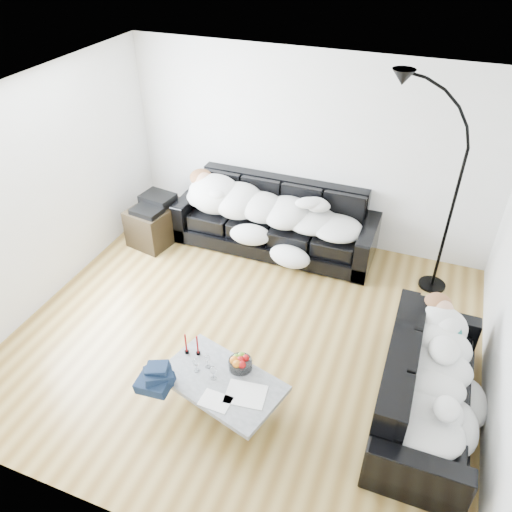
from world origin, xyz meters
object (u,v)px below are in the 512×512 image
(floor_lamp, at_px, (452,208))
(sofa_back, at_px, (275,218))
(wine_glass_a, at_px, (207,361))
(wine_glass_c, at_px, (213,373))
(sleeper_back, at_px, (274,207))
(wine_glass_b, at_px, (196,365))
(sleeper_right, at_px, (435,368))
(shoes, at_px, (407,431))
(sofa_right, at_px, (429,385))
(av_cabinet, at_px, (157,223))
(candle_right, at_px, (197,345))
(coffee_table, at_px, (222,392))
(fruit_bowl, at_px, (240,362))
(stereo, at_px, (154,202))
(candle_left, at_px, (186,344))

(floor_lamp, bearing_deg, sofa_back, 179.60)
(wine_glass_a, bearing_deg, wine_glass_c, -44.25)
(sleeper_back, height_order, floor_lamp, floor_lamp)
(floor_lamp, bearing_deg, wine_glass_b, -124.50)
(sleeper_right, relative_size, wine_glass_a, 11.02)
(sofa_back, distance_m, floor_lamp, 2.29)
(wine_glass_b, relative_size, shoes, 0.36)
(sleeper_right, xyz_separation_m, wine_glass_c, (-1.90, -0.60, -0.21))
(wine_glass_a, height_order, shoes, wine_glass_a)
(sleeper_back, height_order, wine_glass_a, sleeper_back)
(sofa_right, bearing_deg, sleeper_right, 0.00)
(wine_glass_b, relative_size, floor_lamp, 0.07)
(av_cabinet, bearing_deg, wine_glass_a, -38.73)
(wine_glass_b, bearing_deg, candle_right, 112.56)
(wine_glass_c, height_order, candle_right, candle_right)
(coffee_table, xyz_separation_m, wine_glass_c, (-0.08, -0.01, 0.24))
(fruit_bowl, xyz_separation_m, candle_right, (-0.46, 0.01, 0.05))
(candle_right, relative_size, stereo, 0.55)
(wine_glass_c, xyz_separation_m, candle_right, (-0.27, 0.23, 0.04))
(coffee_table, bearing_deg, wine_glass_b, 175.95)
(stereo, bearing_deg, shoes, -20.09)
(wine_glass_a, bearing_deg, candle_right, 144.53)
(sleeper_back, bearing_deg, candle_right, -88.05)
(sofa_right, xyz_separation_m, candle_right, (-2.18, -0.38, 0.06))
(sofa_back, relative_size, wine_glass_c, 18.08)
(sleeper_right, height_order, floor_lamp, floor_lamp)
(candle_left, bearing_deg, stereo, 126.86)
(fruit_bowl, height_order, wine_glass_b, wine_glass_b)
(coffee_table, distance_m, av_cabinet, 3.09)
(av_cabinet, bearing_deg, wine_glass_c, -38.44)
(sleeper_right, bearing_deg, sofa_right, 0.00)
(sleeper_back, xyz_separation_m, coffee_table, (0.44, -2.71, -0.48))
(candle_left, distance_m, stereo, 2.65)
(wine_glass_b, relative_size, av_cabinet, 0.20)
(fruit_bowl, relative_size, stereo, 0.53)
(coffee_table, xyz_separation_m, floor_lamp, (1.74, 2.62, 0.98))
(av_cabinet, bearing_deg, wine_glass_b, -40.99)
(sofa_back, height_order, floor_lamp, floor_lamp)
(candle_right, relative_size, av_cabinet, 0.31)
(sofa_right, height_order, floor_lamp, floor_lamp)
(wine_glass_b, height_order, wine_glass_c, wine_glass_b)
(candle_left, xyz_separation_m, stereo, (-1.59, 2.12, 0.14))
(candle_right, bearing_deg, coffee_table, -31.78)
(sleeper_back, xyz_separation_m, candle_left, (-0.03, -2.52, -0.19))
(sleeper_right, bearing_deg, wine_glass_c, 107.56)
(candle_left, relative_size, shoes, 0.57)
(candle_left, xyz_separation_m, av_cabinet, (-1.59, 2.12, -0.19))
(sofa_back, bearing_deg, wine_glass_b, -86.50)
(fruit_bowl, height_order, shoes, fruit_bowl)
(wine_glass_a, relative_size, candle_right, 0.63)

